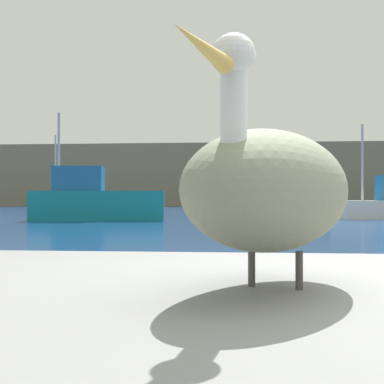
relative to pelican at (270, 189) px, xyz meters
The scene contains 5 objects.
hillside_backdrop 74.59m from the pelican, 89.36° to the left, with size 140.00×10.51×8.04m, color #7F755B.
pier_dock 0.77m from the pelican, 70.28° to the left, with size 3.99×3.11×0.73m, color gray.
pelican is the anchor object (origin of this frame).
fishing_boat_teal 25.52m from the pelican, 106.71° to the left, with size 6.46×2.64×5.16m.
fishing_boat_yellow 38.16m from the pelican, 107.35° to the left, with size 7.05×3.92×5.41m.
Camera 1 is at (-0.92, -2.71, 1.10)m, focal length 53.54 mm.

